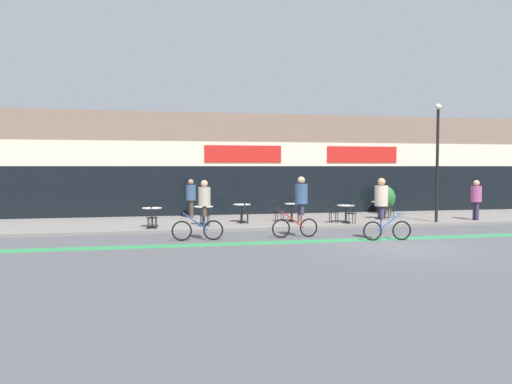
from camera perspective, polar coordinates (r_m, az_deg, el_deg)
name	(u,v)px	position (r m, az deg, el deg)	size (l,w,h in m)	color
ground_plane	(398,246)	(16.39, 15.94, -5.97)	(120.00, 120.00, 0.00)	#4C4C51
sidewalk_slab	(322,220)	(22.99, 7.51, -3.19)	(40.00, 5.50, 0.12)	slate
storefront_facade	(293,166)	(27.35, 4.28, 3.04)	(40.00, 4.06, 5.13)	#7F6656
bike_lane_stripe	(377,239)	(17.71, 13.68, -5.26)	(36.00, 0.70, 0.01)	#2D844C
bistro_table_0	(152,213)	(19.97, -11.79, -2.39)	(0.76, 0.76, 0.77)	black
bistro_table_1	(203,211)	(20.48, -6.03, -2.22)	(0.79, 0.79, 0.76)	black
bistro_table_2	(242,209)	(21.33, -1.61, -1.98)	(0.76, 0.76, 0.77)	black
bistro_table_3	(292,209)	(21.91, 4.09, -1.90)	(0.63, 0.63, 0.77)	black
bistro_table_4	(346,210)	(21.61, 10.22, -2.03)	(0.76, 0.76, 0.73)	black
bistro_table_5	(379,206)	(23.56, 13.83, -1.62)	(0.63, 0.63, 0.78)	black
cafe_chair_0_near	(152,216)	(19.35, -11.82, -2.66)	(0.45, 0.60, 0.90)	black
cafe_chair_1_near	(205,214)	(19.86, -5.83, -2.47)	(0.44, 0.59, 0.90)	black
cafe_chair_2_near	(245,211)	(20.72, -1.32, -2.23)	(0.43, 0.59, 0.90)	black
cafe_chair_3_near	(295,210)	(21.31, 4.52, -2.10)	(0.45, 0.60, 0.90)	black
cafe_chair_3_side	(278,209)	(21.74, 2.51, -1.99)	(0.60, 0.45, 0.90)	black
cafe_chair_4_near	(351,212)	(21.04, 10.86, -2.21)	(0.41, 0.58, 0.90)	black
cafe_chair_4_side	(332,210)	(21.39, 8.66, -2.10)	(0.59, 0.42, 0.90)	black
cafe_chair_5_near	(385,208)	(23.00, 14.52, -1.81)	(0.45, 0.60, 0.90)	black
cafe_chair_5_side	(391,207)	(23.84, 15.18, -1.66)	(0.59, 0.42, 0.90)	black
planter_pot	(385,199)	(26.15, 14.54, -0.80)	(1.02, 1.02, 1.39)	#4C4C51
lamp_post	(437,154)	(22.63, 20.02, 4.11)	(0.26, 0.26, 5.04)	black
cyclist_0	(202,206)	(16.93, -6.14, -1.63)	(1.75, 0.48, 2.05)	black
cyclist_1	(383,204)	(17.35, 14.26, -1.31)	(1.68, 0.54, 2.12)	black
cyclist_2	(300,201)	(17.64, 5.03, -1.07)	(1.70, 0.53, 2.15)	black
pedestrian_near_end	(476,196)	(24.19, 23.85, -0.46)	(0.46, 0.46, 1.78)	#382D47
pedestrian_far_end	(191,195)	(23.27, -7.45, -0.33)	(0.57, 0.57, 1.79)	#4C3D2D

